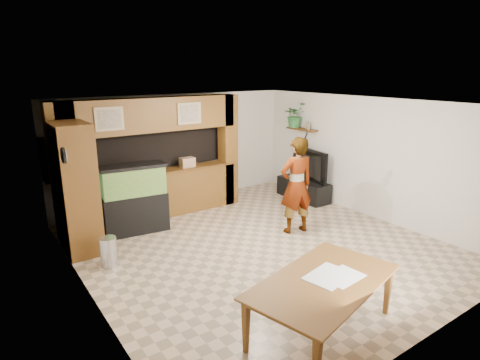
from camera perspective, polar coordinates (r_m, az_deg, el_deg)
floor at (r=7.51m, az=2.61°, el=-9.38°), size 6.50×6.50×0.00m
ceiling at (r=6.84m, az=2.88°, el=10.80°), size 6.50×6.50×0.00m
wall_back at (r=9.77m, az=-9.00°, el=4.36°), size 6.00×0.00×6.00m
wall_left at (r=5.82m, az=-21.45°, el=-4.26°), size 0.00×6.50×6.50m
wall_right at (r=9.16m, az=17.79°, el=3.06°), size 0.00×6.50×6.50m
partition at (r=8.84m, az=-12.77°, el=3.07°), size 4.20×0.99×2.60m
wall_clock at (r=6.62m, az=-23.79°, el=3.21°), size 0.05×0.25×0.25m
wall_shelf at (r=10.26m, az=8.79°, el=7.16°), size 0.25×0.90×0.04m
pantry_cabinet at (r=7.51m, az=-22.30°, el=-1.18°), size 0.58×0.94×2.30m
trash_can at (r=7.04m, az=-18.18°, el=-9.71°), size 0.28×0.28×0.51m
aquarium at (r=8.17m, az=-14.76°, el=-2.72°), size 1.25×0.47×1.38m
tv_stand at (r=10.19m, az=9.01°, el=-1.33°), size 0.53×1.44×0.48m
television at (r=10.03m, az=9.16°, el=2.15°), size 0.40×1.39×0.79m
photo_frame at (r=10.10m, az=9.62°, el=7.66°), size 0.06×0.15×0.19m
potted_plant at (r=10.38m, az=7.81°, el=9.15°), size 0.65×0.59×0.63m
person at (r=7.90m, az=8.01°, el=-0.79°), size 0.78×0.59×1.92m
microphone at (r=7.61m, az=9.40°, el=6.26°), size 0.04×0.10×0.16m
dining_table at (r=5.23m, az=11.98°, el=-17.32°), size 2.22×1.57×0.71m
newspaper_a at (r=5.20m, az=14.38°, el=-13.14°), size 0.54×0.41×0.01m
newspaper_b at (r=5.17m, az=12.51°, el=-13.16°), size 0.66×0.54×0.01m
counter_box at (r=9.04m, az=-7.51°, el=2.51°), size 0.32×0.22×0.21m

